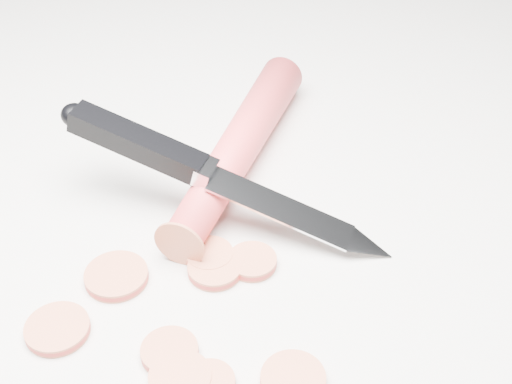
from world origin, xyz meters
TOP-DOWN VIEW (x-y plane):
  - ground at (0.00, 0.00)m, footprint 2.40×2.40m
  - carrot at (0.09, 0.07)m, footprint 0.19×0.15m
  - carrot_slice_0 at (-0.04, -0.05)m, footprint 0.03×0.03m
  - carrot_slice_1 at (0.04, -0.02)m, footprint 0.03×0.03m
  - carrot_slice_2 at (0.02, -0.00)m, footprint 0.03×0.03m
  - carrot_slice_3 at (0.00, -0.11)m, footprint 0.04×0.04m
  - carrot_slice_4 at (0.01, -0.01)m, footprint 0.03×0.03m
  - carrot_slice_5 at (-0.04, 0.02)m, footprint 0.04×0.04m
  - carrot_slice_6 at (-0.04, -0.08)m, footprint 0.03×0.03m
  - carrot_slice_7 at (-0.05, -0.07)m, footprint 0.03×0.03m
  - carrot_slice_8 at (-0.09, -0.00)m, footprint 0.04×0.04m
  - kitchen_knife at (0.05, 0.03)m, footprint 0.16×0.21m

SIDE VIEW (x-z plane):
  - ground at x=0.00m, z-range 0.00..0.00m
  - carrot_slice_6 at x=-0.04m, z-range 0.00..0.01m
  - carrot_slice_8 at x=-0.09m, z-range 0.00..0.01m
  - carrot_slice_4 at x=0.01m, z-range 0.00..0.01m
  - carrot_slice_5 at x=-0.04m, z-range 0.00..0.01m
  - carrot_slice_1 at x=0.04m, z-range 0.00..0.01m
  - carrot_slice_0 at x=-0.04m, z-range 0.00..0.01m
  - carrot_slice_3 at x=0.00m, z-range 0.00..0.01m
  - carrot_slice_7 at x=-0.05m, z-range 0.00..0.01m
  - carrot_slice_2 at x=0.02m, z-range 0.00..0.01m
  - carrot at x=0.09m, z-range 0.00..0.03m
  - kitchen_knife at x=0.05m, z-range 0.00..0.07m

